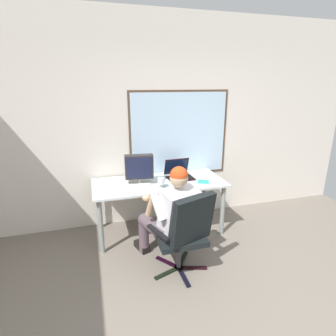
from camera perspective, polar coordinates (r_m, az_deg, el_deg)
wall_rear at (r=3.93m, az=0.42°, el=9.40°), size 5.92×0.08×2.88m
desk at (r=3.65m, az=-1.88°, el=-4.20°), size 1.73×0.76×0.73m
office_chair at (r=2.88m, az=3.66°, el=-12.84°), size 0.67×0.62×0.96m
person_seated at (r=3.04m, az=0.57°, el=-9.41°), size 0.68×0.89×1.18m
crt_monitor at (r=3.49m, az=-6.06°, el=-0.02°), size 0.37×0.26×0.39m
laptop at (r=3.78m, az=2.25°, el=-0.96°), size 0.36×0.35×0.25m
wine_glass at (r=3.39m, az=-1.47°, el=-2.75°), size 0.09×0.09×0.13m
cd_case at (r=3.64m, az=7.37°, el=-2.85°), size 0.18×0.17×0.01m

